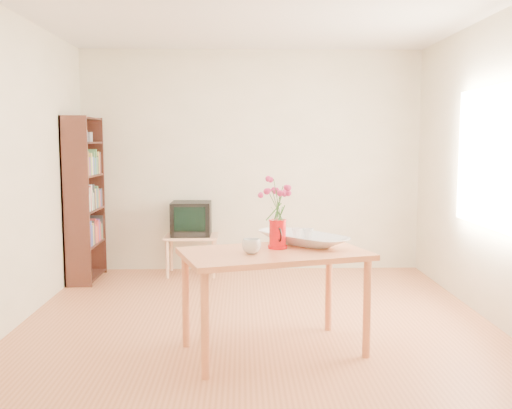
{
  "coord_description": "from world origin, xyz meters",
  "views": [
    {
      "loc": [
        -0.13,
        -4.52,
        1.54
      ],
      "look_at": [
        0.0,
        0.3,
        1.0
      ],
      "focal_mm": 40.0,
      "sensor_mm": 36.0,
      "label": 1
    }
  ],
  "objects_px": {
    "television": "(191,218)",
    "table": "(274,263)",
    "pitcher": "(278,235)",
    "bowl": "(303,213)",
    "mug": "(252,246)"
  },
  "relations": [
    {
      "from": "television",
      "to": "table",
      "type": "bearing_deg",
      "value": -71.67
    },
    {
      "from": "pitcher",
      "to": "bowl",
      "type": "bearing_deg",
      "value": 29.62
    },
    {
      "from": "pitcher",
      "to": "bowl",
      "type": "relative_size",
      "value": 0.42
    },
    {
      "from": "mug",
      "to": "bowl",
      "type": "height_order",
      "value": "bowl"
    },
    {
      "from": "pitcher",
      "to": "bowl",
      "type": "height_order",
      "value": "bowl"
    },
    {
      "from": "mug",
      "to": "television",
      "type": "height_order",
      "value": "mug"
    },
    {
      "from": "mug",
      "to": "television",
      "type": "xyz_separation_m",
      "value": [
        -0.65,
        2.55,
        -0.14
      ]
    },
    {
      "from": "pitcher",
      "to": "bowl",
      "type": "xyz_separation_m",
      "value": [
        0.2,
        0.15,
        0.15
      ]
    },
    {
      "from": "table",
      "to": "bowl",
      "type": "xyz_separation_m",
      "value": [
        0.23,
        0.26,
        0.33
      ]
    },
    {
      "from": "table",
      "to": "bowl",
      "type": "bearing_deg",
      "value": 31.15
    },
    {
      "from": "table",
      "to": "television",
      "type": "height_order",
      "value": "television"
    },
    {
      "from": "mug",
      "to": "bowl",
      "type": "xyz_separation_m",
      "value": [
        0.4,
        0.34,
        0.19
      ]
    },
    {
      "from": "table",
      "to": "mug",
      "type": "relative_size",
      "value": 10.88
    },
    {
      "from": "bowl",
      "to": "pitcher",
      "type": "bearing_deg",
      "value": -142.73
    },
    {
      "from": "bowl",
      "to": "television",
      "type": "xyz_separation_m",
      "value": [
        -1.04,
        2.21,
        -0.34
      ]
    }
  ]
}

